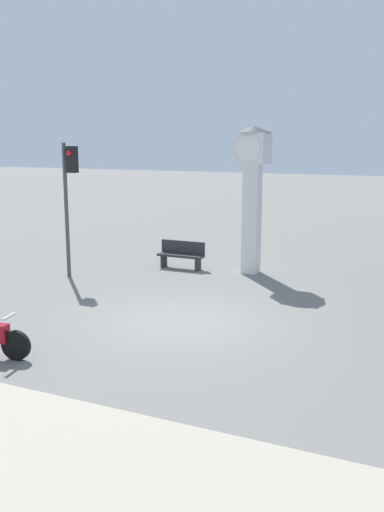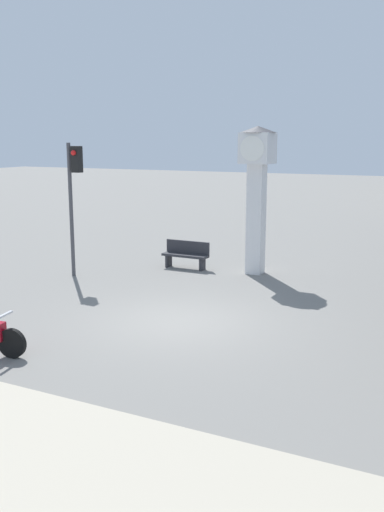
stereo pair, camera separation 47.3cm
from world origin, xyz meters
name	(u,v)px [view 2 (the right image)]	position (x,y,z in m)	size (l,w,h in m)	color
ground_plane	(178,321)	(0.00, 0.00, 0.00)	(120.00, 120.00, 0.00)	slate
clock_tower	(257,177)	(-0.11, 5.56, 3.11)	(1.15, 1.15, 4.69)	white
traffic_light	(74,186)	(-5.05, 2.66, 2.88)	(0.50, 0.35, 4.19)	#47474C
bench	(186,254)	(-2.47, 5.24, 0.49)	(1.60, 0.44, 0.92)	#2D2D33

